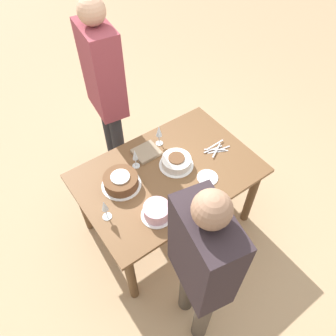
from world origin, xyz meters
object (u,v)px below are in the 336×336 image
cake_front_chocolate (121,181)px  person_watching (201,264)px  wine_glass_near (135,156)px  person_cutting (105,86)px  wine_glass_far (105,207)px  cake_center_white (176,162)px  cake_back_decorated (157,211)px  wine_glass_extra (159,132)px

cake_front_chocolate → person_watching: 0.91m
wine_glass_near → person_cutting: (-0.11, -0.61, 0.22)m
cake_front_chocolate → wine_glass_far: 0.29m
cake_front_chocolate → person_cutting: bearing=-113.2°
cake_center_white → cake_front_chocolate: bearing=-10.5°
person_cutting → person_watching: bearing=-3.5°
person_cutting → person_watching: size_ratio=1.10×
cake_front_chocolate → wine_glass_near: wine_glass_near is taller
cake_center_white → person_watching: person_watching is taller
wine_glass_far → cake_back_decorated: bearing=146.4°
person_cutting → wine_glass_far: bearing=-23.6°
cake_back_decorated → wine_glass_extra: (-0.40, -0.55, 0.08)m
cake_front_chocolate → wine_glass_near: (-0.18, -0.09, 0.07)m
wine_glass_far → wine_glass_extra: 0.78m
wine_glass_far → wine_glass_extra: (-0.69, -0.36, 0.01)m
wine_glass_extra → person_watching: person_watching is taller
cake_front_chocolate → person_watching: size_ratio=0.18×
cake_front_chocolate → person_watching: bearing=90.4°
wine_glass_extra → wine_glass_far: bearing=27.9°
cake_back_decorated → wine_glass_near: wine_glass_near is taller
cake_center_white → wine_glass_far: wine_glass_far is taller
wine_glass_extra → person_cutting: person_cutting is taller
wine_glass_near → wine_glass_far: bearing=33.8°
cake_back_decorated → wine_glass_far: (0.28, -0.19, 0.07)m
cake_back_decorated → person_cutting: 1.13m
cake_front_chocolate → wine_glass_extra: (-0.47, -0.19, 0.08)m
wine_glass_extra → person_watching: 1.17m
cake_back_decorated → wine_glass_far: size_ratio=1.20×
person_watching → wine_glass_near: bearing=0.9°
person_cutting → person_watching: 1.61m
wine_glass_far → cake_front_chocolate: bearing=-140.8°
wine_glass_near → wine_glass_extra: (-0.28, -0.09, 0.01)m
wine_glass_extra → person_watching: bearing=66.7°
wine_glass_extra → person_watching: size_ratio=0.12×
person_cutting → cake_front_chocolate: bearing=-16.2°
cake_front_chocolate → cake_back_decorated: 0.37m
wine_glass_near → wine_glass_extra: bearing=-161.6°
wine_glass_near → person_watching: 1.00m
wine_glass_far → person_watching: person_watching is taller
person_watching → cake_center_white: bearing=-17.2°
cake_center_white → cake_back_decorated: size_ratio=1.20×
cake_center_white → cake_front_chocolate: (0.44, -0.08, 0.01)m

